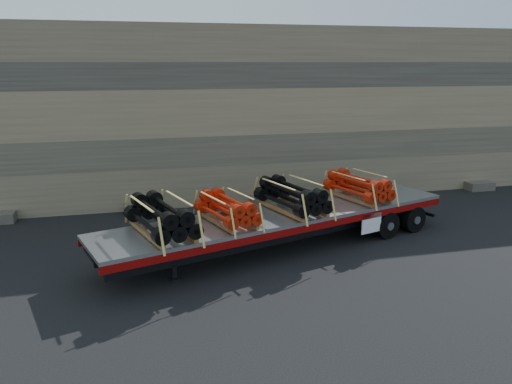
# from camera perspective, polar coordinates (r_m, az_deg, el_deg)

# --- Properties ---
(ground) EXTENTS (120.00, 120.00, 0.00)m
(ground) POSITION_cam_1_polar(r_m,az_deg,el_deg) (15.50, -1.49, -6.52)
(ground) COLOR black
(ground) RESTS_ON ground
(rock_wall) EXTENTS (44.00, 3.00, 7.00)m
(rock_wall) POSITION_cam_1_polar(r_m,az_deg,el_deg) (20.97, -5.44, 8.81)
(rock_wall) COLOR #7A6B54
(rock_wall) RESTS_ON ground
(trailer) EXTENTS (11.72, 5.56, 1.16)m
(trailer) POSITION_cam_1_polar(r_m,az_deg,el_deg) (15.37, 2.96, -4.43)
(trailer) COLOR #9A9CA1
(trailer) RESTS_ON ground
(bundle_front) EXTENTS (1.95, 2.77, 0.89)m
(bundle_front) POSITION_cam_1_polar(r_m,az_deg,el_deg) (13.38, -10.77, -2.97)
(bundle_front) COLOR black
(bundle_front) RESTS_ON trailer
(bundle_midfront) EXTENTS (1.67, 2.39, 0.77)m
(bundle_midfront) POSITION_cam_1_polar(r_m,az_deg,el_deg) (14.15, -3.34, -2.02)
(bundle_midfront) COLOR #B61E09
(bundle_midfront) RESTS_ON trailer
(bundle_midrear) EXTENTS (1.91, 2.73, 0.88)m
(bundle_midrear) POSITION_cam_1_polar(r_m,az_deg,el_deg) (15.27, 4.12, -0.58)
(bundle_midrear) COLOR black
(bundle_midrear) RESTS_ON trailer
(bundle_rear) EXTENTS (1.77, 2.53, 0.81)m
(bundle_rear) POSITION_cam_1_polar(r_m,az_deg,el_deg) (16.94, 11.60, 0.56)
(bundle_rear) COLOR #B61E09
(bundle_rear) RESTS_ON trailer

